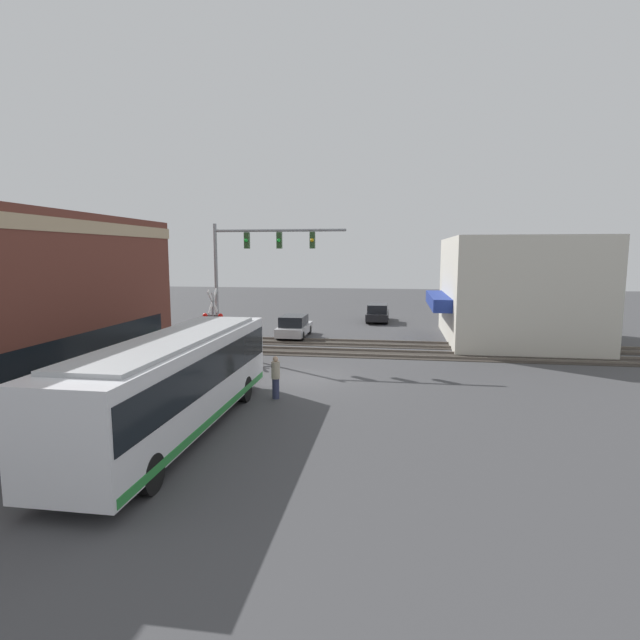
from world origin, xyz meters
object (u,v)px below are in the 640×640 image
Objects in this scene: crossing_signal at (213,316)px; city_bus at (176,380)px; pedestrian_near_bus at (276,377)px; pedestrian_at_crossing at (230,341)px; parked_car_silver at (294,327)px; parked_car_black at (378,313)px.

city_bus is at bearing -164.78° from crossing_signal.
pedestrian_near_bus is (4.21, -2.24, -0.87)m from city_bus.
pedestrian_near_bus is 9.16m from pedestrian_at_crossing.
city_bus is 6.94× the size of pedestrian_at_crossing.
city_bus is 12.39m from pedestrian_at_crossing.
parked_car_silver is (18.73, -0.00, -1.04)m from city_bus.
parked_car_silver is at bearing 8.75° from pedestrian_near_bus.
parked_car_black is 17.33m from pedestrian_at_crossing.
parked_car_silver is at bearing -0.00° from city_bus.
pedestrian_near_bus is at bearing -144.43° from crossing_signal.
city_bus is 28.15m from parked_car_black.
crossing_signal is 7.77m from parked_car_silver.
parked_car_silver is 0.97× the size of parked_car_black.
city_bus is 12.29m from crossing_signal.
city_bus is 2.50× the size of parked_car_black.
city_bus is 4.85m from pedestrian_near_bus.
crossing_signal is 18.04m from parked_car_black.
city_bus is 18.76m from parked_car_silver.
parked_car_black is 23.61m from pedestrian_near_bus.
parked_car_black is at bearing -31.33° from parked_car_silver.
crossing_signal is at bearing 154.94° from parked_car_silver.
city_bus is at bearing 180.00° from parked_car_silver.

